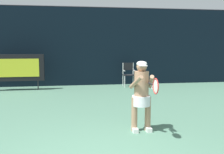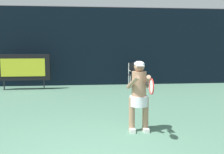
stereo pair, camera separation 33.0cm
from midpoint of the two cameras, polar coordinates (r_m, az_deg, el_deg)
The scene contains 6 objects.
backdrop_screen at distance 12.21m, azimuth -5.24°, elevation 6.68°, with size 18.00×0.12×3.66m.
scoreboard at distance 11.45m, azimuth -18.17°, elevation 2.03°, with size 2.20×0.21×1.50m.
umpire_chair at distance 11.78m, azimuth 5.77°, elevation 0.85°, with size 0.52×0.44×1.08m.
water_bottle at distance 11.73m, azimuth 7.76°, elevation -1.64°, with size 0.07×0.07×0.27m.
tennis_player at distance 5.57m, azimuth 7.69°, elevation -3.54°, with size 0.53×0.61×1.53m.
tennis_racket at distance 4.99m, azimuth 10.52°, elevation -2.05°, with size 0.03×0.60×0.31m.
Camera 2 is at (-0.01, -3.73, 1.84)m, focal length 41.41 mm.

